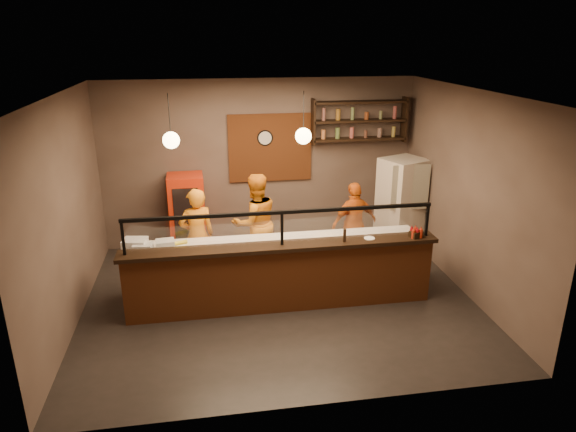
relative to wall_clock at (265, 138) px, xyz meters
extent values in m
plane|color=black|center=(-0.10, -2.46, -2.10)|extent=(6.00, 6.00, 0.00)
plane|color=#38312B|center=(-0.10, -2.46, 1.10)|extent=(6.00, 6.00, 0.00)
plane|color=brown|center=(-0.10, 0.04, -0.50)|extent=(6.00, 0.00, 6.00)
plane|color=brown|center=(-3.10, -2.46, -0.50)|extent=(0.00, 5.00, 5.00)
plane|color=brown|center=(2.90, -2.46, -0.50)|extent=(0.00, 5.00, 5.00)
plane|color=brown|center=(-0.10, -4.96, -0.50)|extent=(6.00, 0.00, 6.00)
cube|color=brown|center=(0.10, 0.01, -0.20)|extent=(1.60, 0.04, 1.30)
cube|color=brown|center=(-0.10, -2.76, -1.60)|extent=(4.60, 0.25, 1.00)
cube|color=black|center=(-0.10, -2.76, -1.07)|extent=(4.70, 0.37, 0.06)
cube|color=gray|center=(-0.10, -2.26, -1.68)|extent=(4.60, 0.75, 0.85)
cube|color=white|center=(-0.10, -2.26, -1.23)|extent=(4.60, 0.75, 0.05)
cube|color=white|center=(-0.10, -2.76, -0.79)|extent=(4.40, 0.02, 0.50)
cube|color=black|center=(-0.10, -2.76, -0.54)|extent=(4.50, 0.05, 0.05)
cube|color=black|center=(-2.32, -2.76, -0.79)|extent=(0.04, 0.04, 0.50)
cube|color=black|center=(-0.10, -2.76, -0.79)|extent=(0.04, 0.04, 0.50)
cube|color=black|center=(2.12, -2.76, -0.79)|extent=(0.04, 0.04, 0.50)
cube|color=black|center=(1.80, -0.14, -0.05)|extent=(1.80, 0.28, 0.04)
cube|color=black|center=(1.80, -0.14, 0.30)|extent=(1.80, 0.28, 0.04)
cube|color=black|center=(1.80, -0.14, 0.65)|extent=(1.80, 0.28, 0.04)
cube|color=black|center=(0.90, -0.14, 0.30)|extent=(0.04, 0.28, 0.85)
cube|color=black|center=(2.70, -0.14, 0.30)|extent=(0.04, 0.28, 0.85)
cylinder|color=black|center=(0.00, 0.00, 0.00)|extent=(0.30, 0.04, 0.30)
cylinder|color=black|center=(-1.60, -2.26, 0.80)|extent=(0.01, 0.01, 0.60)
sphere|color=#FBD88A|center=(-1.60, -2.26, 0.45)|extent=(0.24, 0.24, 0.24)
cylinder|color=black|center=(0.30, -2.26, 0.80)|extent=(0.01, 0.01, 0.60)
sphere|color=#FBD88A|center=(0.30, -2.26, 0.45)|extent=(0.24, 0.24, 0.24)
imported|color=orange|center=(-1.34, -1.58, -1.29)|extent=(0.67, 0.53, 1.62)
imported|color=orange|center=(-0.34, -1.29, -1.23)|extent=(1.00, 0.88, 1.75)
imported|color=orange|center=(1.43, -1.29, -1.34)|extent=(0.95, 0.59, 1.51)
cube|color=beige|center=(2.50, -0.81, -1.21)|extent=(0.96, 0.93, 1.79)
cube|color=red|center=(-1.53, -0.31, -1.34)|extent=(0.67, 0.62, 1.52)
cylinder|color=silver|center=(0.70, -2.27, -1.19)|extent=(0.59, 0.59, 0.01)
cube|color=silver|center=(-1.81, -2.25, -1.13)|extent=(0.30, 0.25, 0.14)
cube|color=silver|center=(-2.25, -2.23, -1.11)|extent=(0.39, 0.33, 0.17)
cube|color=silver|center=(-2.13, -2.35, -1.13)|extent=(0.30, 0.25, 0.14)
cylinder|color=yellow|center=(-1.65, -2.15, -1.17)|extent=(0.34, 0.17, 0.06)
cube|color=black|center=(1.94, -2.80, -0.99)|extent=(0.21, 0.19, 0.10)
cylinder|color=black|center=(0.83, -2.81, -0.94)|extent=(0.05, 0.05, 0.20)
cylinder|color=white|center=(1.23, -2.74, -1.03)|extent=(0.18, 0.18, 0.01)
camera|label=1|loc=(-1.14, -9.60, 1.88)|focal=32.00mm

